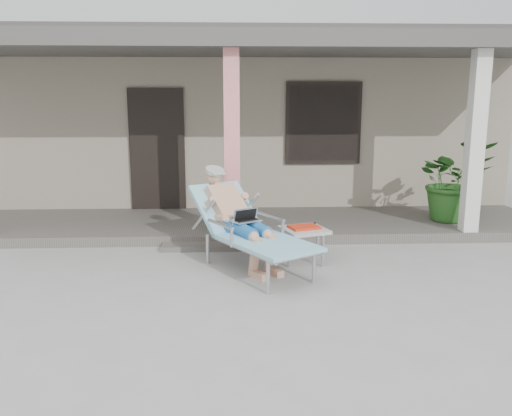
{
  "coord_description": "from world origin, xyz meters",
  "views": [
    {
      "loc": [
        -0.0,
        -5.52,
        2.13
      ],
      "look_at": [
        0.27,
        0.6,
        0.85
      ],
      "focal_mm": 38.0,
      "sensor_mm": 36.0,
      "label": 1
    }
  ],
  "objects": [
    {
      "name": "porch_step",
      "position": [
        0.0,
        1.85,
        0.04
      ],
      "size": [
        2.0,
        0.3,
        0.07
      ],
      "primitive_type": "cube",
      "color": "#605B56",
      "rests_on": "ground"
    },
    {
      "name": "house",
      "position": [
        0.0,
        6.5,
        1.67
      ],
      "size": [
        10.4,
        5.4,
        3.3
      ],
      "color": "gray",
      "rests_on": "ground"
    },
    {
      "name": "potted_palm",
      "position": [
        3.52,
        2.85,
        0.8
      ],
      "size": [
        1.2,
        1.05,
        1.3
      ],
      "primitive_type": "imported",
      "rotation": [
        0.0,
        0.0,
        0.03
      ],
      "color": "#26591E",
      "rests_on": "porch_deck"
    },
    {
      "name": "porch_overhang",
      "position": [
        0.0,
        2.95,
        2.79
      ],
      "size": [
        10.0,
        2.3,
        2.85
      ],
      "color": "silver",
      "rests_on": "porch_deck"
    },
    {
      "name": "lounger",
      "position": [
        0.14,
        1.06,
        0.8
      ],
      "size": [
        1.65,
        2.03,
        1.3
      ],
      "rotation": [
        0.0,
        0.0,
        0.56
      ],
      "color": "#B7B7BC",
      "rests_on": "ground"
    },
    {
      "name": "side_table",
      "position": [
        0.92,
        1.22,
        0.4
      ],
      "size": [
        0.68,
        0.68,
        0.48
      ],
      "rotation": [
        0.0,
        0.0,
        0.33
      ],
      "color": "#B2B1AC",
      "rests_on": "ground"
    },
    {
      "name": "ground",
      "position": [
        0.0,
        0.0,
        0.0
      ],
      "size": [
        60.0,
        60.0,
        0.0
      ],
      "primitive_type": "plane",
      "color": "#9E9E99",
      "rests_on": "ground"
    },
    {
      "name": "porch_deck",
      "position": [
        0.0,
        3.0,
        0.07
      ],
      "size": [
        10.0,
        2.0,
        0.15
      ],
      "primitive_type": "cube",
      "color": "#605B56",
      "rests_on": "ground"
    }
  ]
}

